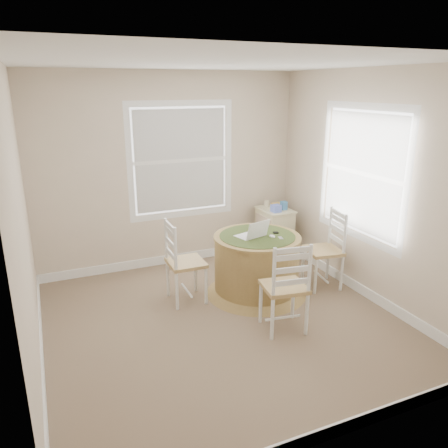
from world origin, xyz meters
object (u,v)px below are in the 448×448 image
laptop (252,234)px  chair_right (323,250)px  corner_chest (274,233)px  round_table (257,262)px  chair_near (284,286)px  chair_left (186,262)px

laptop → chair_right: bearing=155.0°
corner_chest → round_table: bearing=-130.6°
chair_near → laptop: bearing=-85.0°
chair_near → corner_chest: size_ratio=1.32×
corner_chest → chair_right: bearing=-89.0°
round_table → laptop: (-0.07, -0.00, 0.36)m
chair_left → chair_near: size_ratio=1.00×
chair_right → laptop: chair_right is taller
round_table → chair_right: bearing=3.4°
laptop → corner_chest: laptop is taller
round_table → laptop: 0.37m
round_table → chair_left: chair_left is taller
round_table → chair_near: bearing=-84.9°
round_table → chair_left: bearing=-176.9°
chair_left → corner_chest: 1.82m
chair_left → laptop: chair_left is taller
chair_right → round_table: bearing=-91.2°
laptop → corner_chest: bearing=-147.4°
chair_left → chair_right: bearing=-99.7°
chair_near → laptop: chair_near is taller
round_table → chair_right: (0.84, -0.15, 0.08)m
chair_near → laptop: (0.05, 0.84, 0.29)m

